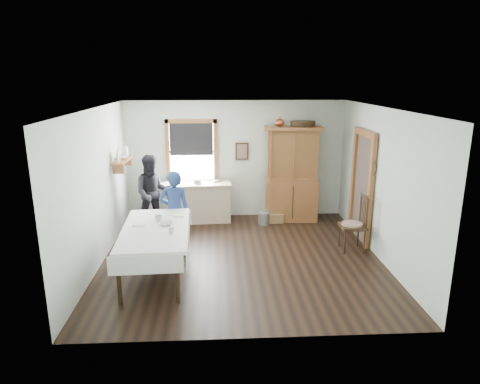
{
  "coord_description": "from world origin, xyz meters",
  "views": [
    {
      "loc": [
        -0.42,
        -7.24,
        3.22
      ],
      "look_at": [
        -0.01,
        0.3,
        1.17
      ],
      "focal_mm": 32.0,
      "sensor_mm": 36.0,
      "label": 1
    }
  ],
  "objects_px": {
    "work_counter": "(197,202)",
    "dining_table": "(156,252)",
    "china_hutch": "(292,174)",
    "wicker_basket": "(275,218)",
    "pail": "(264,218)",
    "figure_dark": "(153,196)",
    "spindle_chair": "(353,223)",
    "woman_blue": "(174,213)"
  },
  "relations": [
    {
      "from": "work_counter",
      "to": "dining_table",
      "type": "distance_m",
      "value": 2.82
    },
    {
      "from": "work_counter",
      "to": "china_hutch",
      "type": "height_order",
      "value": "china_hutch"
    },
    {
      "from": "wicker_basket",
      "to": "pail",
      "type": "bearing_deg",
      "value": -155.86
    },
    {
      "from": "work_counter",
      "to": "figure_dark",
      "type": "relative_size",
      "value": 1.03
    },
    {
      "from": "dining_table",
      "to": "pail",
      "type": "xyz_separation_m",
      "value": [
        2.05,
        2.45,
        -0.28
      ]
    },
    {
      "from": "dining_table",
      "to": "pail",
      "type": "relative_size",
      "value": 7.75
    },
    {
      "from": "work_counter",
      "to": "wicker_basket",
      "type": "bearing_deg",
      "value": -9.43
    },
    {
      "from": "spindle_chair",
      "to": "pail",
      "type": "bearing_deg",
      "value": 135.09
    },
    {
      "from": "dining_table",
      "to": "figure_dark",
      "type": "distance_m",
      "value": 2.29
    },
    {
      "from": "work_counter",
      "to": "dining_table",
      "type": "xyz_separation_m",
      "value": [
        -0.54,
        -2.77,
        -0.03
      ]
    },
    {
      "from": "figure_dark",
      "to": "work_counter",
      "type": "bearing_deg",
      "value": 18.15
    },
    {
      "from": "spindle_chair",
      "to": "pail",
      "type": "height_order",
      "value": "spindle_chair"
    },
    {
      "from": "work_counter",
      "to": "wicker_basket",
      "type": "xyz_separation_m",
      "value": [
        1.77,
        -0.2,
        -0.34
      ]
    },
    {
      "from": "wicker_basket",
      "to": "figure_dark",
      "type": "xyz_separation_m",
      "value": [
        -2.66,
        -0.33,
        0.65
      ]
    },
    {
      "from": "figure_dark",
      "to": "spindle_chair",
      "type": "bearing_deg",
      "value": -31.81
    },
    {
      "from": "pail",
      "to": "figure_dark",
      "type": "xyz_separation_m",
      "value": [
        -2.4,
        -0.21,
        0.62
      ]
    },
    {
      "from": "spindle_chair",
      "to": "figure_dark",
      "type": "xyz_separation_m",
      "value": [
        -3.91,
        1.36,
        0.22
      ]
    },
    {
      "from": "china_hutch",
      "to": "figure_dark",
      "type": "relative_size",
      "value": 1.42
    },
    {
      "from": "spindle_chair",
      "to": "pail",
      "type": "relative_size",
      "value": 4.0
    },
    {
      "from": "woman_blue",
      "to": "figure_dark",
      "type": "xyz_separation_m",
      "value": [
        -0.55,
        1.1,
        0.05
      ]
    },
    {
      "from": "work_counter",
      "to": "woman_blue",
      "type": "xyz_separation_m",
      "value": [
        -0.34,
        -1.63,
        0.26
      ]
    },
    {
      "from": "spindle_chair",
      "to": "china_hutch",
      "type": "bearing_deg",
      "value": 115.78
    },
    {
      "from": "dining_table",
      "to": "spindle_chair",
      "type": "distance_m",
      "value": 3.67
    },
    {
      "from": "woman_blue",
      "to": "wicker_basket",
      "type": "bearing_deg",
      "value": -157.22
    },
    {
      "from": "pail",
      "to": "figure_dark",
      "type": "relative_size",
      "value": 0.18
    },
    {
      "from": "china_hutch",
      "to": "woman_blue",
      "type": "relative_size",
      "value": 1.51
    },
    {
      "from": "dining_table",
      "to": "pail",
      "type": "bearing_deg",
      "value": 50.02
    },
    {
      "from": "pail",
      "to": "woman_blue",
      "type": "xyz_separation_m",
      "value": [
        -1.85,
        -1.31,
        0.58
      ]
    },
    {
      "from": "spindle_chair",
      "to": "figure_dark",
      "type": "height_order",
      "value": "figure_dark"
    },
    {
      "from": "pail",
      "to": "wicker_basket",
      "type": "relative_size",
      "value": 0.76
    },
    {
      "from": "work_counter",
      "to": "spindle_chair",
      "type": "bearing_deg",
      "value": -34.92
    },
    {
      "from": "spindle_chair",
      "to": "woman_blue",
      "type": "distance_m",
      "value": 3.37
    },
    {
      "from": "dining_table",
      "to": "woman_blue",
      "type": "relative_size",
      "value": 1.47
    },
    {
      "from": "work_counter",
      "to": "woman_blue",
      "type": "distance_m",
      "value": 1.69
    },
    {
      "from": "pail",
      "to": "figure_dark",
      "type": "height_order",
      "value": "figure_dark"
    },
    {
      "from": "figure_dark",
      "to": "dining_table",
      "type": "bearing_deg",
      "value": -93.8
    },
    {
      "from": "work_counter",
      "to": "figure_dark",
      "type": "distance_m",
      "value": 1.08
    },
    {
      "from": "spindle_chair",
      "to": "woman_blue",
      "type": "relative_size",
      "value": 0.76
    },
    {
      "from": "woman_blue",
      "to": "figure_dark",
      "type": "height_order",
      "value": "figure_dark"
    },
    {
      "from": "dining_table",
      "to": "spindle_chair",
      "type": "xyz_separation_m",
      "value": [
        3.56,
        0.88,
        0.12
      ]
    },
    {
      "from": "work_counter",
      "to": "pail",
      "type": "relative_size",
      "value": 5.81
    },
    {
      "from": "spindle_chair",
      "to": "work_counter",
      "type": "bearing_deg",
      "value": 149.29
    }
  ]
}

